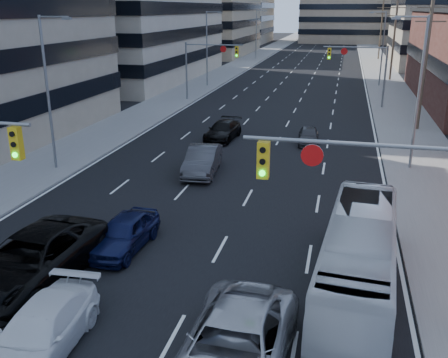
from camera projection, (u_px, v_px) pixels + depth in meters
road_surface at (322, 46)px, 129.34m from camera, size 18.00×300.00×0.02m
sidewalk_left at (278, 45)px, 131.85m from camera, size 5.00×300.00×0.15m
sidewalk_right at (368, 46)px, 126.79m from camera, size 5.00×300.00×0.15m
office_left_far at (201, 15)px, 104.44m from camera, size 20.00×30.00×16.00m
bg_block_left at (226, 6)px, 141.46m from camera, size 24.00×24.00×20.00m
signal_near_right at (380, 196)px, 14.09m from camera, size 6.59×0.33×6.00m
signal_far_left at (208, 60)px, 51.46m from camera, size 6.09×0.33×6.00m
signal_far_right at (361, 63)px, 48.08m from camera, size 6.09×0.33×6.00m
utility_pole_block at (426, 57)px, 38.33m from camera, size 2.20×0.28×11.00m
utility_pole_midblock at (394, 37)px, 65.92m from camera, size 2.20×0.28×11.00m
utility_pole_distant at (381, 28)px, 93.51m from camera, size 2.20×0.28×11.00m
streetlight_left_near at (50, 87)px, 28.81m from camera, size 2.03×0.22×9.00m
streetlight_left_mid at (208, 45)px, 61.00m from camera, size 2.03×0.22×9.00m
streetlight_left_far at (257, 32)px, 93.19m from camera, size 2.03×0.22×9.00m
streetlight_right_near at (417, 87)px, 28.86m from camera, size 2.03×0.22×9.00m
streetlight_right_far at (382, 45)px, 61.05m from camera, size 2.03×0.22×9.00m
black_pickup at (33, 259)px, 17.71m from camera, size 3.45×6.75×1.82m
white_van at (40, 332)px, 14.08m from camera, size 2.18×4.90×1.40m
silver_suv at (234, 349)px, 13.15m from camera, size 3.00×6.18×1.69m
transit_bus at (359, 256)px, 17.02m from camera, size 3.03×9.77×2.68m
sedan_blue at (124, 233)px, 20.22m from camera, size 1.88×4.29×1.44m
sedan_grey_center at (202, 160)px, 29.54m from camera, size 2.16×5.04×1.61m
sedan_black_far at (223, 131)px, 37.23m from camera, size 2.27×4.85×1.37m
sedan_grey_right at (308, 136)px, 36.07m from camera, size 1.70×3.71×1.23m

